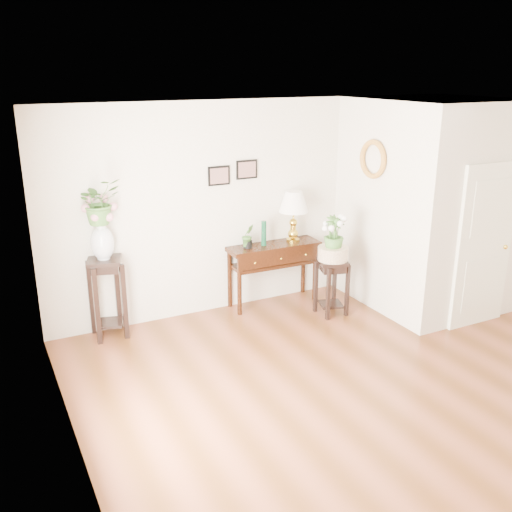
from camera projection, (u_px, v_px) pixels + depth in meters
floor at (385, 390)px, 5.90m from camera, size 6.00×5.50×0.02m
ceiling at (407, 112)px, 5.02m from camera, size 6.00×5.50×0.02m
wall_back at (263, 204)px, 7.79m from camera, size 6.00×0.02×2.80m
wall_left at (73, 322)px, 4.17m from camera, size 0.02×5.50×2.80m
partition at (430, 203)px, 7.87m from camera, size 1.80×1.95×2.80m
door at (484, 246)px, 7.13m from camera, size 0.90×0.05×2.10m
art_print_left at (219, 176)px, 7.35m from camera, size 0.30×0.02×0.25m
art_print_right at (247, 169)px, 7.51m from camera, size 0.30×0.02×0.25m
wall_ornament at (373, 159)px, 7.36m from camera, size 0.07×0.51×0.51m
console_table at (273, 274)px, 7.97m from camera, size 1.32×0.47×0.87m
table_lamp at (293, 217)px, 7.86m from camera, size 0.46×0.46×0.72m
green_vase at (264, 233)px, 7.72m from camera, size 0.09×0.09×0.34m
potted_plant at (248, 237)px, 7.62m from camera, size 0.18×0.15×0.31m
plant_stand_a at (107, 298)px, 6.96m from camera, size 0.49×0.49×1.01m
porcelain_vase at (102, 241)px, 6.73m from camera, size 0.33×0.33×0.48m
lily_arrangement at (99, 204)px, 6.59m from camera, size 0.59×0.54×0.54m
plant_stand_b at (331, 287)px, 7.63m from camera, size 0.46×0.46×0.77m
ceramic_bowl at (333, 254)px, 7.48m from camera, size 0.46×0.46×0.18m
narcissus at (334, 234)px, 7.39m from camera, size 0.27×0.27×0.47m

